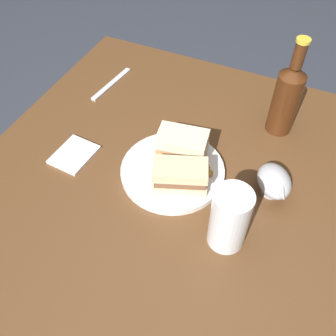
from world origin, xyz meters
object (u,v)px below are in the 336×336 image
object	(u,v)px
napkin	(74,155)
pint_glass	(229,222)
sandwich_half_right	(182,145)
plate	(173,171)
cider_bottle	(287,97)
sandwich_half_left	(180,176)
fork	(112,84)
gravy_boat	(274,182)

from	to	relation	value
napkin	pint_glass	bearing A→B (deg)	-99.30
sandwich_half_right	pint_glass	xyz separation A→B (m)	(-0.17, -0.18, 0.02)
plate	cider_bottle	xyz separation A→B (m)	(0.27, -0.20, 0.10)
plate	pint_glass	world-z (taller)	pint_glass
sandwich_half_left	pint_glass	bearing A→B (deg)	-120.57
cider_bottle	fork	bearing A→B (deg)	92.22
sandwich_half_right	napkin	distance (m)	0.28
sandwich_half_right	cider_bottle	bearing A→B (deg)	-42.50
sandwich_half_left	gravy_boat	size ratio (longest dim) A/B	1.12
sandwich_half_left	fork	distance (m)	0.45
plate	sandwich_half_left	size ratio (longest dim) A/B	1.82
plate	fork	size ratio (longest dim) A/B	1.41
napkin	gravy_boat	bearing A→B (deg)	-79.50
pint_glass	gravy_boat	xyz separation A→B (m)	(0.16, -0.06, -0.02)
cider_bottle	sandwich_half_left	bearing A→B (deg)	151.96
fork	plate	bearing A→B (deg)	59.21
cider_bottle	plate	bearing A→B (deg)	143.39
sandwich_half_left	gravy_boat	world-z (taller)	sandwich_half_left
sandwich_half_left	fork	size ratio (longest dim) A/B	0.77
napkin	plate	bearing A→B (deg)	-78.53
sandwich_half_left	cider_bottle	xyz separation A→B (m)	(0.30, -0.16, 0.06)
plate	pint_glass	distance (m)	0.22
sandwich_half_right	sandwich_half_left	bearing A→B (deg)	-159.38
plate	napkin	world-z (taller)	plate
sandwich_half_right	fork	distance (m)	0.37
gravy_boat	sandwich_half_left	bearing A→B (deg)	111.12
sandwich_half_right	fork	size ratio (longest dim) A/B	0.74
gravy_boat	napkin	distance (m)	0.50
pint_glass	fork	distance (m)	0.62
plate	sandwich_half_left	world-z (taller)	sandwich_half_left
pint_glass	cider_bottle	xyz separation A→B (m)	(0.39, -0.02, 0.04)
pint_glass	cider_bottle	distance (m)	0.39
plate	gravy_boat	bearing A→B (deg)	-80.54
cider_bottle	fork	xyz separation A→B (m)	(-0.02, 0.51, -0.10)
cider_bottle	napkin	size ratio (longest dim) A/B	2.45
sandwich_half_right	fork	world-z (taller)	sandwich_half_right
gravy_boat	pint_glass	bearing A→B (deg)	160.19
cider_bottle	napkin	xyz separation A→B (m)	(-0.32, 0.45, -0.10)
sandwich_half_right	fork	bearing A→B (deg)	58.47
pint_glass	fork	bearing A→B (deg)	53.21
sandwich_half_right	pint_glass	size ratio (longest dim) A/B	0.86
plate	cider_bottle	bearing A→B (deg)	-36.61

